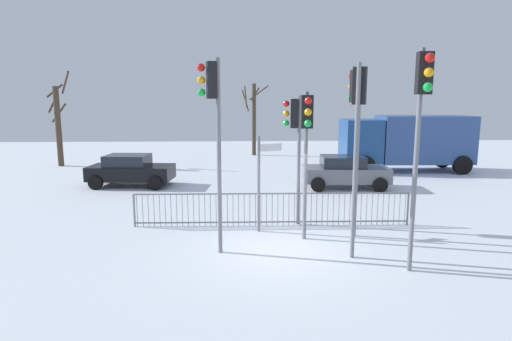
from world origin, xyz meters
TOP-DOWN VIEW (x-y plane):
  - ground_plane at (0.00, 0.00)m, footprint 60.00×60.00m
  - traffic_light_mid_right at (2.94, -1.60)m, footprint 0.33×0.57m
  - traffic_light_mid_left at (0.82, 0.79)m, footprint 0.33×0.57m
  - traffic_light_foreground_right at (0.70, 2.40)m, footprint 0.57×0.34m
  - traffic_light_rear_right at (-1.69, -0.10)m, footprint 0.56×0.36m
  - traffic_light_rear_left at (2.30, 1.27)m, footprint 0.37×0.55m
  - traffic_light_foreground_left at (1.88, -0.45)m, footprint 0.40×0.53m
  - direction_sign_post at (-0.40, 1.72)m, footprint 0.75×0.31m
  - pedestrian_guard_railing at (-0.00, 2.26)m, footprint 8.80×0.21m
  - car_grey_far at (3.77, 7.93)m, footprint 3.90×2.12m
  - car_black_near at (-6.08, 8.78)m, footprint 3.94×2.21m
  - delivery_truck at (8.39, 12.41)m, footprint 7.10×2.83m
  - bare_tree_left at (0.05, 19.69)m, footprint 1.96×1.96m
  - bare_tree_centre at (-11.84, 15.14)m, footprint 1.59×1.11m

SIDE VIEW (x-z plane):
  - ground_plane at x=0.00m, z-range 0.00..0.00m
  - pedestrian_guard_railing at x=0.00m, z-range 0.02..1.09m
  - car_grey_far at x=3.77m, z-range 0.03..1.50m
  - car_black_near at x=-6.08m, z-range 0.03..1.50m
  - direction_sign_post at x=-0.40m, z-range 0.18..3.10m
  - delivery_truck at x=8.39m, z-range 0.19..3.29m
  - bare_tree_centre at x=-11.84m, z-range -0.22..5.43m
  - bare_tree_left at x=0.05m, z-range 0.23..5.33m
  - traffic_light_foreground_right at x=0.70m, z-range 0.96..5.07m
  - traffic_light_mid_left at x=0.82m, z-range 0.98..5.19m
  - traffic_light_foreground_left at x=1.88m, z-range 1.13..5.99m
  - traffic_light_rear_left at x=2.30m, z-range 1.13..6.04m
  - traffic_light_rear_right at x=-1.69m, z-range 1.15..6.16m
  - traffic_light_mid_right at x=2.94m, z-range 1.17..6.27m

